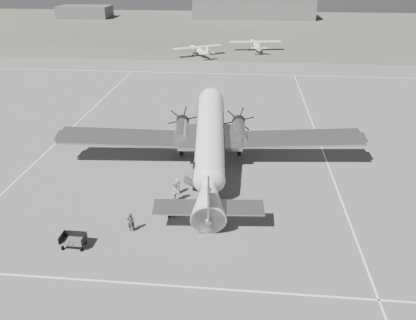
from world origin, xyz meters
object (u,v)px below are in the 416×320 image
object	(u,v)px
light_plane_left	(199,51)
passenger	(178,186)
hangar_main	(254,8)
dc3_airliner	(210,144)
baggage_cart_near	(173,210)
baggage_cart_far	(73,241)
light_plane_right	(256,46)
shed_secondary	(85,12)
ramp_agent	(176,192)
ground_crew	(131,222)

from	to	relation	value
light_plane_left	passenger	world-z (taller)	light_plane_left
hangar_main	dc3_airliner	distance (m)	118.19
baggage_cart_near	baggage_cart_far	bearing A→B (deg)	177.90
light_plane_right	baggage_cart_far	xyz separation A→B (m)	(-13.83, -71.91, -0.70)
shed_secondary	light_plane_left	world-z (taller)	shed_secondary
light_plane_left	ramp_agent	size ratio (longest dim) A/B	5.75
dc3_airliner	baggage_cart_near	bearing A→B (deg)	-110.92
ground_crew	ramp_agent	size ratio (longest dim) A/B	0.84
dc3_airliner	baggage_cart_near	world-z (taller)	dc3_airliner
hangar_main	ground_crew	size ratio (longest dim) A/B	25.95
shed_secondary	baggage_cart_near	size ratio (longest dim) A/B	11.35
baggage_cart_near	ramp_agent	xyz separation A→B (m)	(-0.07, 2.02, 0.51)
shed_secondary	dc3_airliner	world-z (taller)	dc3_airliner
hangar_main	baggage_cart_far	xyz separation A→B (m)	(-13.65, -130.76, -2.78)
hangar_main	shed_secondary	xyz separation A→B (m)	(-60.00, -5.00, -1.30)
dc3_airliner	ground_crew	distance (m)	11.78
light_plane_left	baggage_cart_near	xyz separation A→B (m)	(4.84, -60.15, -0.70)
ramp_agent	passenger	size ratio (longest dim) A/B	1.30
light_plane_right	shed_secondary	bearing A→B (deg)	129.16
hangar_main	dc3_airliner	size ratio (longest dim) A/B	1.35
ground_crew	baggage_cart_near	bearing A→B (deg)	-142.11
dc3_airliner	light_plane_right	xyz separation A→B (m)	(5.05, 59.24, -1.76)
shed_secondary	dc3_airliner	size ratio (longest dim) A/B	0.58
light_plane_right	passenger	xyz separation A→B (m)	(-7.53, -63.76, -0.48)
baggage_cart_far	ground_crew	world-z (taller)	ground_crew
light_plane_left	passenger	distance (m)	57.01
passenger	dc3_airliner	bearing A→B (deg)	-24.81
ramp_agent	passenger	xyz separation A→B (m)	(-0.10, 1.31, -0.22)
baggage_cart_far	ramp_agent	xyz separation A→B (m)	(6.40, 6.84, 0.44)
light_plane_left	shed_secondary	bearing A→B (deg)	97.31
ground_crew	ramp_agent	world-z (taller)	ramp_agent
shed_secondary	ground_crew	xyz separation A→B (m)	(50.01, -123.47, -1.19)
baggage_cart_near	passenger	world-z (taller)	passenger
shed_secondary	baggage_cart_far	world-z (taller)	shed_secondary
baggage_cart_far	passenger	size ratio (longest dim) A/B	1.25
shed_secondary	ground_crew	size ratio (longest dim) A/B	11.12
baggage_cart_near	ramp_agent	size ratio (longest dim) A/B	0.82
shed_secondary	baggage_cart_near	xyz separation A→B (m)	(52.82, -120.93, -1.55)
hangar_main	passenger	bearing A→B (deg)	-93.43
shed_secondary	ramp_agent	world-z (taller)	shed_secondary
baggage_cart_near	baggage_cart_far	world-z (taller)	baggage_cart_far
ramp_agent	dc3_airliner	bearing A→B (deg)	-12.89
light_plane_right	baggage_cart_near	world-z (taller)	light_plane_right
baggage_cart_near	hangar_main	bearing A→B (deg)	47.93
shed_secondary	passenger	size ratio (longest dim) A/B	12.22
dc3_airliner	ramp_agent	size ratio (longest dim) A/B	16.24
light_plane_left	ground_crew	bearing A→B (deg)	-119.13
light_plane_left	baggage_cart_far	bearing A→B (deg)	-122.43
dc3_airliner	baggage_cart_far	xyz separation A→B (m)	(-8.78, -12.67, -2.45)
ground_crew	passenger	size ratio (longest dim) A/B	1.10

